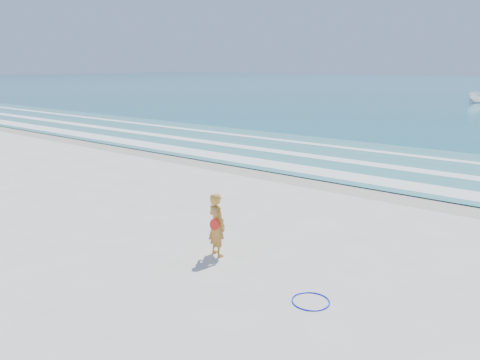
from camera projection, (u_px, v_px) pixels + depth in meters
The scene contains 8 objects.
ground at pixel (135, 244), 12.17m from camera, with size 400.00×400.00×0.00m, color silver.
wet_sand at pixel (310, 179), 19.00m from camera, with size 400.00×2.40×0.00m, color #B2A893.
shallow at pixel (362, 159), 22.79m from camera, with size 400.00×10.00×0.01m, color #59B7AD.
foam_near at pixel (326, 173), 19.98m from camera, with size 400.00×1.40×0.01m, color white.
foam_mid at pixel (355, 162), 22.18m from camera, with size 400.00×0.90×0.01m, color white.
foam_far at pixel (382, 152), 24.69m from camera, with size 400.00×0.60×0.01m, color white.
hoop at pixel (311, 301), 9.21m from camera, with size 0.76×0.76×0.03m, color #0D1AF0.
woman at pixel (217, 225), 11.29m from camera, with size 0.66×0.52×1.57m.
Camera 1 is at (9.25, -7.22, 4.55)m, focal length 35.00 mm.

